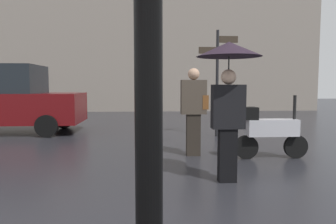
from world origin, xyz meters
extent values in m
cylinder|color=black|center=(0.22, -1.18, 1.38)|extent=(0.09, 0.09, 2.76)
cube|color=black|center=(1.40, 2.33, 0.40)|extent=(0.26, 0.17, 0.79)
cube|color=black|center=(1.40, 2.33, 1.12)|extent=(0.47, 0.21, 0.64)
sphere|color=beige|center=(1.40, 2.33, 1.55)|extent=(0.22, 0.22, 0.22)
cylinder|color=black|center=(1.40, 2.33, 1.69)|extent=(0.02, 0.02, 0.30)
cone|color=#271B28|center=(1.40, 2.33, 1.94)|extent=(0.94, 0.94, 0.21)
cube|color=#2A241E|center=(1.16, 4.10, 0.42)|extent=(0.28, 0.18, 0.85)
cube|color=#473D33|center=(1.16, 4.10, 1.19)|extent=(0.50, 0.23, 0.69)
sphere|color=tan|center=(1.16, 4.10, 1.65)|extent=(0.23, 0.23, 0.23)
cube|color=brown|center=(1.39, 4.10, 1.09)|extent=(0.12, 0.24, 0.28)
cylinder|color=black|center=(3.13, 3.72, 0.23)|extent=(0.46, 0.09, 0.46)
cylinder|color=black|center=(2.14, 3.72, 0.23)|extent=(0.46, 0.09, 0.46)
cube|color=silver|center=(2.63, 3.72, 0.61)|extent=(0.99, 0.32, 0.32)
cube|color=black|center=(2.19, 3.72, 0.89)|extent=(0.28, 0.28, 0.24)
cylinder|color=black|center=(3.08, 3.72, 0.96)|extent=(0.06, 0.06, 0.55)
cube|color=#590C0F|center=(-3.95, 7.52, 0.75)|extent=(4.39, 1.84, 0.88)
cylinder|color=black|center=(-2.52, 8.44, 0.31)|extent=(0.62, 0.18, 0.62)
cylinder|color=black|center=(-2.52, 6.60, 0.31)|extent=(0.62, 0.18, 0.62)
cylinder|color=black|center=(2.17, 6.44, 1.46)|extent=(0.08, 0.08, 2.93)
cube|color=#33281E|center=(2.45, 6.44, 2.68)|extent=(0.56, 0.04, 0.18)
cube|color=#33281E|center=(1.91, 6.44, 2.38)|extent=(0.52, 0.04, 0.18)
camera|label=1|loc=(0.21, -2.16, 1.43)|focal=33.60mm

